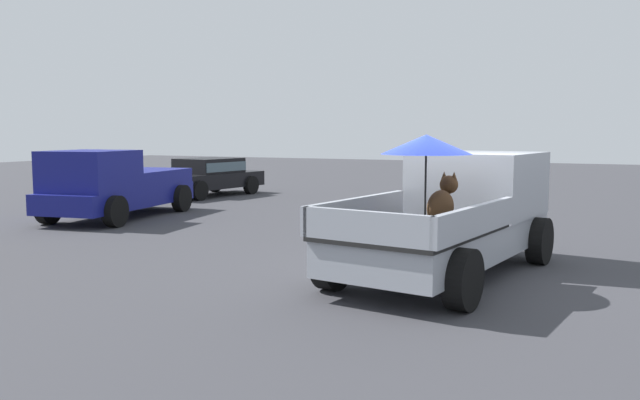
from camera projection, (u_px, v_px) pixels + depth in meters
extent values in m
plane|color=#38383D|center=(445.00, 276.00, 10.15)|extent=(80.00, 80.00, 0.00)
cylinder|color=black|center=(433.00, 231.00, 12.10)|extent=(0.83, 0.39, 0.80)
cylinder|color=black|center=(539.00, 241.00, 11.01)|extent=(0.83, 0.39, 0.80)
cylinder|color=black|center=(332.00, 262.00, 9.21)|extent=(0.83, 0.39, 0.80)
cylinder|color=black|center=(463.00, 279.00, 8.12)|extent=(0.83, 0.39, 0.80)
cube|color=#9EA3AD|center=(445.00, 240.00, 10.09)|extent=(5.20, 2.49, 0.50)
cube|color=#9EA3AD|center=(478.00, 184.00, 11.16)|extent=(2.34, 2.14, 1.08)
cube|color=#4C606B|center=(498.00, 169.00, 11.97)|extent=(0.30, 1.71, 0.64)
cube|color=black|center=(414.00, 231.00, 9.11)|extent=(3.03, 2.22, 0.06)
cube|color=#9EA3AD|center=(358.00, 211.00, 9.60)|extent=(2.79, 0.50, 0.40)
cube|color=#9EA3AD|center=(477.00, 220.00, 8.58)|extent=(2.79, 0.50, 0.40)
cube|color=#9EA3AD|center=(366.00, 227.00, 7.97)|extent=(0.36, 1.84, 0.40)
ellipsoid|color=#472D19|center=(440.00, 208.00, 9.51)|extent=(0.72, 0.41, 0.52)
sphere|color=#472D19|center=(449.00, 185.00, 9.72)|extent=(0.32, 0.32, 0.28)
cone|color=#472D19|center=(444.00, 175.00, 9.75)|extent=(0.10, 0.10, 0.12)
cone|color=#472D19|center=(454.00, 176.00, 9.66)|extent=(0.10, 0.10, 0.12)
cylinder|color=black|center=(425.00, 190.00, 9.26)|extent=(0.03, 0.03, 1.09)
cone|color=#1E33B7|center=(426.00, 144.00, 9.19)|extent=(1.47, 1.47, 0.28)
cylinder|color=black|center=(115.00, 211.00, 15.27)|extent=(0.79, 0.38, 0.76)
cylinder|color=black|center=(48.00, 209.00, 15.81)|extent=(0.79, 0.38, 0.76)
cylinder|color=black|center=(182.00, 198.00, 18.32)|extent=(0.79, 0.38, 0.76)
cylinder|color=black|center=(124.00, 196.00, 18.86)|extent=(0.79, 0.38, 0.76)
cube|color=navy|center=(120.00, 197.00, 17.05)|extent=(5.02, 2.53, 0.50)
cube|color=navy|center=(90.00, 171.00, 15.83)|extent=(2.16, 2.08, 1.00)
cube|color=navy|center=(140.00, 177.00, 17.96)|extent=(2.95, 2.20, 0.40)
cylinder|color=black|center=(199.00, 191.00, 21.24)|extent=(0.68, 0.30, 0.66)
cylinder|color=black|center=(162.00, 188.00, 22.19)|extent=(0.68, 0.30, 0.66)
cylinder|color=black|center=(251.00, 185.00, 23.50)|extent=(0.68, 0.30, 0.66)
cylinder|color=black|center=(215.00, 183.00, 24.44)|extent=(0.68, 0.30, 0.66)
cube|color=black|center=(208.00, 180.00, 22.82)|extent=(4.48, 2.28, 0.52)
cube|color=black|center=(209.00, 166.00, 22.85)|extent=(2.28, 1.85, 0.56)
cube|color=#4C606B|center=(209.00, 166.00, 22.85)|extent=(2.23, 1.92, 0.32)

